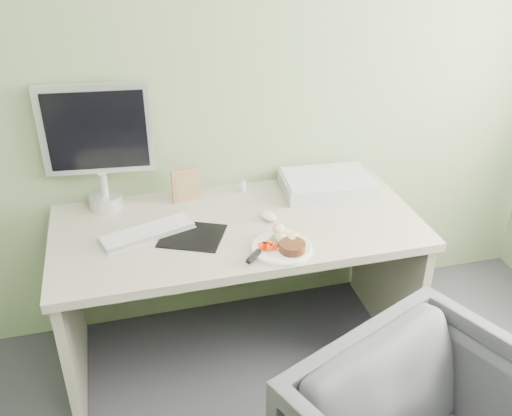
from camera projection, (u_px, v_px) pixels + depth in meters
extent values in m
plane|color=#71845D|center=(216.00, 60.00, 2.50)|extent=(3.50, 0.00, 3.50)
cube|color=#A99E8E|center=(238.00, 227.00, 2.50)|extent=(1.60, 0.75, 0.04)
cube|color=#9B9784|center=(72.00, 320.00, 2.51)|extent=(0.04, 0.70, 0.69)
cube|color=#9B9784|center=(387.00, 270.00, 2.85)|extent=(0.04, 0.70, 0.69)
cylinder|color=white|center=(282.00, 248.00, 2.31)|extent=(0.25, 0.25, 0.01)
cylinder|color=black|center=(292.00, 247.00, 2.28)|extent=(0.13, 0.13, 0.03)
ellipsoid|color=tan|center=(286.00, 233.00, 2.34)|extent=(0.11, 0.08, 0.06)
cube|color=#FF3205|center=(268.00, 245.00, 2.28)|extent=(0.07, 0.07, 0.04)
cube|color=silver|center=(268.00, 242.00, 2.32)|extent=(0.11, 0.11, 0.01)
cube|color=black|center=(254.00, 256.00, 2.22)|extent=(0.08, 0.08, 0.02)
cube|color=black|center=(192.00, 236.00, 2.40)|extent=(0.33, 0.31, 0.00)
cube|color=white|center=(147.00, 232.00, 2.40)|extent=(0.41, 0.23, 0.02)
ellipsoid|color=white|center=(268.00, 216.00, 2.52)|extent=(0.08, 0.11, 0.03)
cube|color=#8B6341|center=(186.00, 185.00, 2.64)|extent=(0.13, 0.04, 0.16)
cylinder|color=white|center=(243.00, 187.00, 2.74)|extent=(0.02, 0.02, 0.05)
cone|color=#84B4D3|center=(243.00, 180.00, 2.72)|extent=(0.02, 0.02, 0.02)
cube|color=#B1B3B8|center=(327.00, 184.00, 2.75)|extent=(0.45, 0.32, 0.07)
cylinder|color=silver|center=(106.00, 201.00, 2.61)|extent=(0.15, 0.15, 0.06)
cylinder|color=silver|center=(104.00, 184.00, 2.56)|extent=(0.04, 0.04, 0.11)
cube|color=silver|center=(96.00, 129.00, 2.46)|extent=(0.48, 0.10, 0.40)
cube|color=black|center=(96.00, 131.00, 2.44)|extent=(0.42, 0.05, 0.35)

